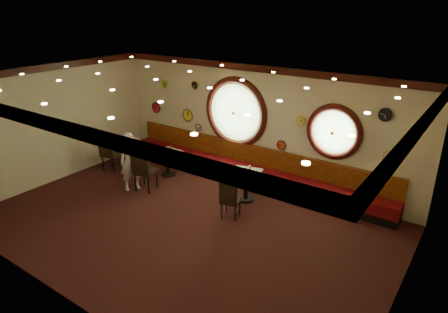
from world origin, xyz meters
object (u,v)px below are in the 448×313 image
(table_a, at_px, (124,148))
(condiment_a_salt, at_px, (123,137))
(table_c, at_px, (246,182))
(chair_c, at_px, (230,196))
(condiment_a_bottle, at_px, (130,136))
(condiment_b_bottle, at_px, (171,149))
(condiment_c_salt, at_px, (246,168))
(waiter, at_px, (131,161))
(condiment_b_pepper, at_px, (167,150))
(chair_b, at_px, (142,166))
(condiment_c_pepper, at_px, (248,171))
(condiment_c_bottle, at_px, (250,169))
(chair_a, at_px, (109,149))
(condiment_a_pepper, at_px, (125,137))
(condiment_b_salt, at_px, (168,149))
(table_b, at_px, (168,160))

(table_a, bearing_deg, condiment_a_salt, 142.96)
(table_c, height_order, chair_c, chair_c)
(condiment_a_bottle, distance_m, condiment_b_bottle, 1.67)
(condiment_c_salt, distance_m, waiter, 3.05)
(table_c, height_order, condiment_b_pepper, condiment_b_pepper)
(chair_b, relative_size, condiment_b_bottle, 4.91)
(condiment_a_salt, bearing_deg, condiment_c_salt, 0.73)
(condiment_c_pepper, height_order, condiment_c_bottle, condiment_c_bottle)
(waiter, bearing_deg, chair_b, -49.24)
(chair_a, height_order, condiment_a_bottle, chair_a)
(table_a, xyz_separation_m, condiment_b_pepper, (1.75, 0.06, 0.28))
(condiment_a_salt, xyz_separation_m, condiment_a_pepper, (0.10, -0.02, 0.00))
(condiment_b_salt, relative_size, condiment_c_salt, 0.99)
(chair_c, bearing_deg, table_c, 85.79)
(table_c, xyz_separation_m, chair_b, (-2.48, -1.10, 0.23))
(condiment_a_bottle, bearing_deg, waiter, -42.09)
(chair_b, height_order, condiment_a_salt, chair_b)
(condiment_c_salt, distance_m, condiment_c_pepper, 0.15)
(table_b, bearing_deg, condiment_c_bottle, -0.00)
(condiment_c_pepper, bearing_deg, chair_c, -82.51)
(table_a, distance_m, condiment_b_pepper, 1.77)
(table_c, distance_m, chair_a, 4.32)
(table_c, bearing_deg, condiment_a_salt, 179.64)
(condiment_a_bottle, bearing_deg, condiment_c_pepper, -1.94)
(table_b, bearing_deg, condiment_a_salt, -179.47)
(table_a, distance_m, condiment_a_bottle, 0.42)
(chair_b, distance_m, waiter, 0.36)
(waiter, bearing_deg, condiment_a_pepper, 80.01)
(table_b, height_order, condiment_c_salt, condiment_c_salt)
(chair_a, xyz_separation_m, chair_b, (1.78, -0.38, 0.02))
(table_b, relative_size, condiment_c_bottle, 4.27)
(chair_a, xyz_separation_m, condiment_b_bottle, (1.66, 0.85, 0.10))
(condiment_b_salt, relative_size, waiter, 0.07)
(chair_b, bearing_deg, waiter, -178.51)
(condiment_a_salt, height_order, condiment_b_salt, condiment_a_salt)
(condiment_a_salt, height_order, condiment_a_bottle, condiment_a_bottle)
(table_c, distance_m, condiment_b_pepper, 2.68)
(condiment_a_bottle, height_order, condiment_c_bottle, condiment_a_bottle)
(condiment_b_salt, xyz_separation_m, condiment_a_pepper, (-1.68, -0.08, 0.06))
(chair_b, bearing_deg, condiment_b_bottle, 83.94)
(condiment_c_salt, bearing_deg, condiment_a_pepper, -179.03)
(chair_c, height_order, condiment_b_bottle, chair_c)
(condiment_a_pepper, bearing_deg, condiment_a_salt, 170.74)
(chair_b, bearing_deg, table_b, 87.06)
(condiment_b_pepper, bearing_deg, chair_a, -154.24)
(chair_a, bearing_deg, condiment_a_pepper, 88.03)
(table_c, bearing_deg, waiter, -157.30)
(table_a, distance_m, condiment_c_salt, 4.37)
(chair_a, bearing_deg, chair_c, -13.43)
(condiment_a_pepper, distance_m, condiment_c_pepper, 4.42)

